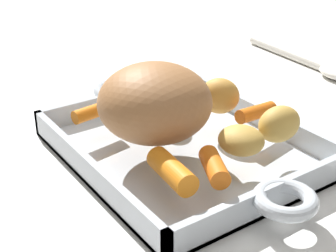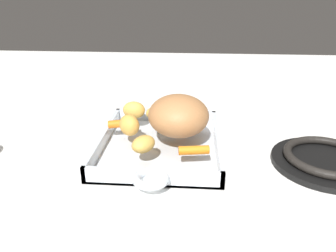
% 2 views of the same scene
% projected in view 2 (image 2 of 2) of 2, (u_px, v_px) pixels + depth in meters
% --- Properties ---
extents(ground_plane, '(2.06, 2.06, 0.00)m').
position_uv_depth(ground_plane, '(160.00, 148.00, 0.69)').
color(ground_plane, white).
extents(roasting_dish, '(0.38, 0.24, 0.03)m').
position_uv_depth(roasting_dish, '(160.00, 144.00, 0.68)').
color(roasting_dish, silver).
rests_on(roasting_dish, ground_plane).
extents(pork_roast, '(0.16, 0.16, 0.08)m').
position_uv_depth(pork_roast, '(179.00, 115.00, 0.66)').
color(pork_roast, '#A76F42').
rests_on(pork_roast, roasting_dish).
extents(baby_carrot_northeast, '(0.02, 0.06, 0.02)m').
position_uv_depth(baby_carrot_northeast, '(122.00, 123.00, 0.70)').
color(baby_carrot_northeast, orange).
rests_on(baby_carrot_northeast, roasting_dish).
extents(baby_carrot_northwest, '(0.07, 0.03, 0.03)m').
position_uv_depth(baby_carrot_northwest, '(196.00, 115.00, 0.74)').
color(baby_carrot_northwest, orange).
rests_on(baby_carrot_northwest, roasting_dish).
extents(baby_carrot_center_left, '(0.02, 0.06, 0.02)m').
position_uv_depth(baby_carrot_center_left, '(194.00, 150.00, 0.59)').
color(baby_carrot_center_left, orange).
rests_on(baby_carrot_center_left, roasting_dish).
extents(baby_carrot_short, '(0.06, 0.04, 0.02)m').
position_uv_depth(baby_carrot_short, '(179.00, 113.00, 0.76)').
color(baby_carrot_short, orange).
rests_on(baby_carrot_short, roasting_dish).
extents(potato_golden_large, '(0.06, 0.06, 0.03)m').
position_uv_depth(potato_golden_large, '(143.00, 144.00, 0.60)').
color(potato_golden_large, gold).
rests_on(potato_golden_large, roasting_dish).
extents(potato_halved, '(0.06, 0.06, 0.04)m').
position_uv_depth(potato_halved, '(129.00, 125.00, 0.66)').
color(potato_halved, gold).
rests_on(potato_halved, roasting_dish).
extents(potato_whole, '(0.04, 0.05, 0.04)m').
position_uv_depth(potato_whole, '(134.00, 110.00, 0.75)').
color(potato_whole, gold).
rests_on(potato_whole, roasting_dish).
extents(potato_corner, '(0.06, 0.06, 0.03)m').
position_uv_depth(potato_corner, '(156.00, 113.00, 0.74)').
color(potato_corner, gold).
rests_on(potato_corner, roasting_dish).
extents(stove_burner_rear, '(0.20, 0.20, 0.03)m').
position_uv_depth(stove_burner_rear, '(326.00, 160.00, 0.62)').
color(stove_burner_rear, black).
rests_on(stove_burner_rear, ground_plane).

